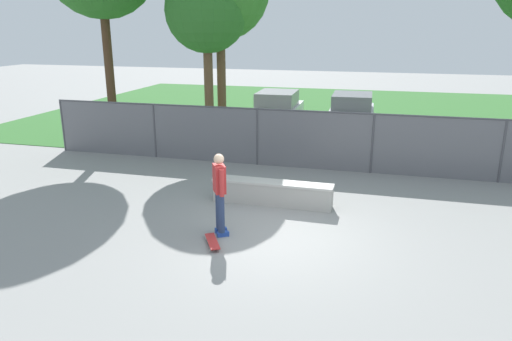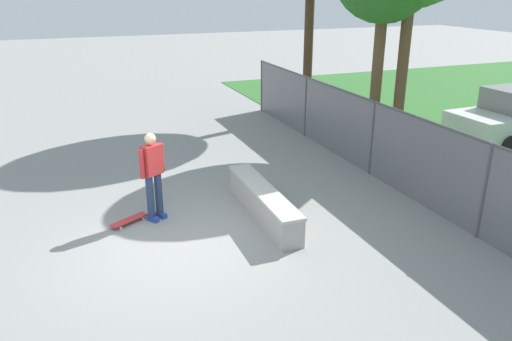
{
  "view_description": "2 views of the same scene",
  "coord_description": "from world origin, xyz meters",
  "views": [
    {
      "loc": [
        2.0,
        -9.22,
        4.36
      ],
      "look_at": [
        -0.85,
        1.54,
        0.98
      ],
      "focal_mm": 33.39,
      "sensor_mm": 36.0,
      "label": 1
    },
    {
      "loc": [
        8.18,
        -1.67,
        4.52
      ],
      "look_at": [
        -0.38,
        1.69,
        1.08
      ],
      "focal_mm": 35.25,
      "sensor_mm": 36.0,
      "label": 2
    }
  ],
  "objects": [
    {
      "name": "chainlink_fence",
      "position": [
        0.0,
        5.34,
        1.02
      ],
      "size": [
        18.24,
        0.07,
        1.87
      ],
      "color": "#4C4C51",
      "rests_on": "ground"
    },
    {
      "name": "concrete_ledge",
      "position": [
        -0.52,
        1.91,
        0.31
      ],
      "size": [
        3.1,
        0.53,
        0.61
      ],
      "color": "#A8A59E",
      "rests_on": "ground"
    },
    {
      "name": "skateboard",
      "position": [
        -1.19,
        -0.72,
        0.07
      ],
      "size": [
        0.57,
        0.8,
        0.09
      ],
      "color": "red",
      "rests_on": "ground"
    },
    {
      "name": "ground_plane",
      "position": [
        0.0,
        0.0,
        0.0
      ],
      "size": [
        80.0,
        80.0,
        0.0
      ],
      "primitive_type": "plane",
      "color": "gray"
    },
    {
      "name": "skateboarder",
      "position": [
        -1.2,
        -0.18,
        1.01
      ],
      "size": [
        0.41,
        0.53,
        1.82
      ],
      "color": "#2647A5",
      "rests_on": "ground"
    }
  ]
}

